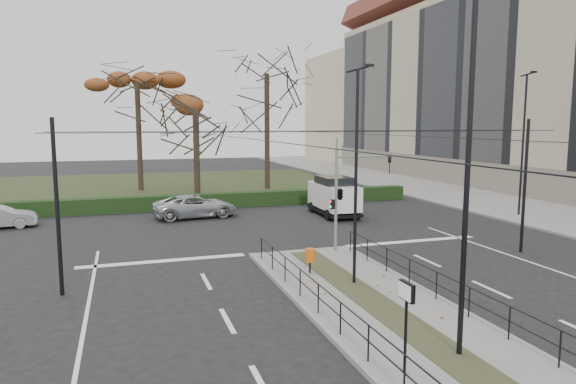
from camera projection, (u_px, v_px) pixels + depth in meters
name	position (u px, v px, depth m)	size (l,w,h in m)	color
ground	(345.00, 285.00, 18.49)	(140.00, 140.00, 0.00)	black
median_island	(378.00, 307.00, 16.12)	(4.40, 15.00, 0.14)	#615F5C
sidewalk_east	(430.00, 190.00, 44.71)	(8.00, 90.00, 0.14)	#615F5C
park	(141.00, 187.00, 46.84)	(38.00, 26.00, 0.10)	#243219
hedge	(148.00, 204.00, 34.14)	(38.00, 1.00, 1.00)	black
apartment_block	(514.00, 74.00, 48.23)	(13.09, 52.10, 21.64)	#C4B58D
median_railing	(380.00, 280.00, 15.91)	(4.14, 13.24, 0.92)	black
catenary	(329.00, 186.00, 19.56)	(20.00, 34.00, 6.00)	black
traffic_light	(342.00, 192.00, 22.80)	(3.09, 1.77, 4.54)	slate
litter_bin	(310.00, 255.00, 19.50)	(0.37, 0.37, 0.94)	black
info_panel	(406.00, 302.00, 11.52)	(0.12, 0.55, 2.13)	black
streetlamp_median_near	(469.00, 166.00, 12.05)	(0.77, 0.16, 9.17)	black
streetlamp_median_far	(356.00, 174.00, 17.82)	(0.64, 0.13, 7.66)	black
streetlamp_sidewalk	(523.00, 143.00, 31.48)	(0.74, 0.15, 8.81)	black
parked_car_fourth	(195.00, 206.00, 31.81)	(2.34, 5.08, 1.41)	#A0A2A7
white_van	(334.00, 195.00, 32.46)	(2.25, 4.74, 2.49)	silver
rust_tree	(137.00, 83.00, 43.04)	(8.05, 8.05, 11.92)	black
bare_tree_center	(267.00, 82.00, 44.08)	(7.55, 7.55, 13.22)	black
bare_tree_near	(196.00, 118.00, 36.35)	(5.87, 5.87, 8.70)	black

